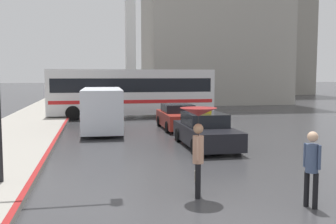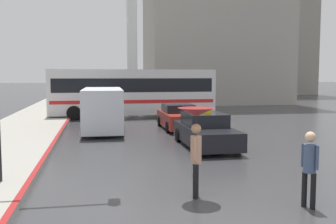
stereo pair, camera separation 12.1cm
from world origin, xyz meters
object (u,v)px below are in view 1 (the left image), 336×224
taxi (205,131)px  sedan_red (178,117)px  ambulance_van (102,108)px  pedestrian_with_umbrella (198,129)px  city_bus (131,91)px  pedestrian_man (312,163)px  traffic_light (44,25)px

taxi → sedan_red: 5.58m
ambulance_van → pedestrian_with_umbrella: bearing=101.1°
city_bus → pedestrian_man: 20.22m
taxi → city_bus: (-1.93, 12.28, 1.23)m
pedestrian_with_umbrella → pedestrian_man: bearing=-97.0°
pedestrian_man → pedestrian_with_umbrella: bearing=-145.6°
pedestrian_with_umbrella → traffic_light: bearing=85.7°
pedestrian_with_umbrella → traffic_light: (-3.74, 1.73, 2.60)m
sedan_red → pedestrian_with_umbrella: pedestrian_with_umbrella is taller
taxi → city_bus: bearing=-81.1°
ambulance_van → pedestrian_with_umbrella: size_ratio=2.63×
sedan_red → pedestrian_man: 13.39m
ambulance_van → city_bus: bearing=-106.5°
sedan_red → city_bus: bearing=-73.6°
city_bus → pedestrian_with_umbrella: 18.88m
ambulance_van → traffic_light: traffic_light is taller
sedan_red → pedestrian_with_umbrella: 12.41m
taxi → pedestrian_man: bearing=91.6°
sedan_red → pedestrian_man: (0.18, -13.39, 0.38)m
city_bus → ambulance_van: bearing=161.3°
city_bus → pedestrian_man: size_ratio=6.66×
traffic_light → pedestrian_with_umbrella: bearing=-24.8°
taxi → traffic_light: bearing=39.8°
taxi → ambulance_van: bearing=-52.6°
city_bus → pedestrian_with_umbrella: (-0.17, -18.87, -0.17)m
sedan_red → traffic_light: (-5.88, -10.44, 3.67)m
city_bus → traffic_light: bearing=166.4°
pedestrian_with_umbrella → pedestrian_man: 2.70m
sedan_red → traffic_light: traffic_light is taller
taxi → sedan_red: (0.04, 5.58, -0.01)m
ambulance_van → pedestrian_man: bearing=109.7°
city_bus → pedestrian_man: bearing=-174.7°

